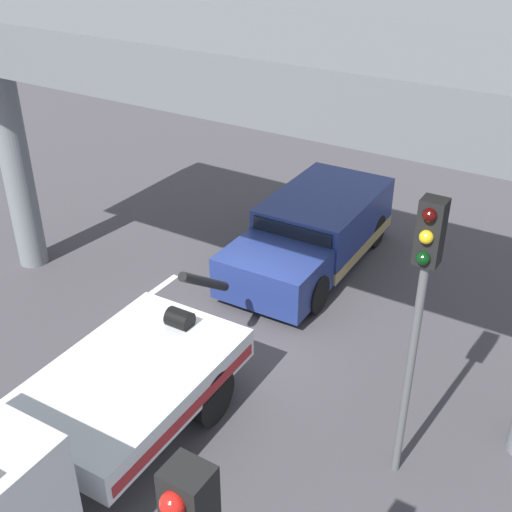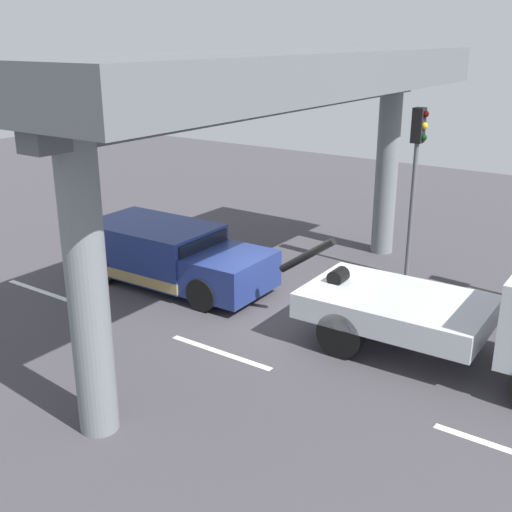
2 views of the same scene
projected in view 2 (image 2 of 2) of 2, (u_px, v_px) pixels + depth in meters
ground_plane at (282, 316)px, 15.44m from camera, size 60.00×40.00×0.10m
lane_stripe_west at (41, 291)px, 16.79m from camera, size 2.60×0.16×0.01m
lane_stripe_mid at (220, 352)px, 13.55m from camera, size 2.60×0.16×0.01m
tow_truck_white at (491, 316)px, 12.44m from camera, size 7.28×2.53×2.46m
towed_van_green at (170, 256)px, 17.11m from camera, size 5.24×2.31×1.58m
overpass_structure at (285, 87)px, 13.68m from camera, size 3.60×13.54×6.08m
traffic_light_near at (417, 157)px, 16.67m from camera, size 0.39×0.32×4.64m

